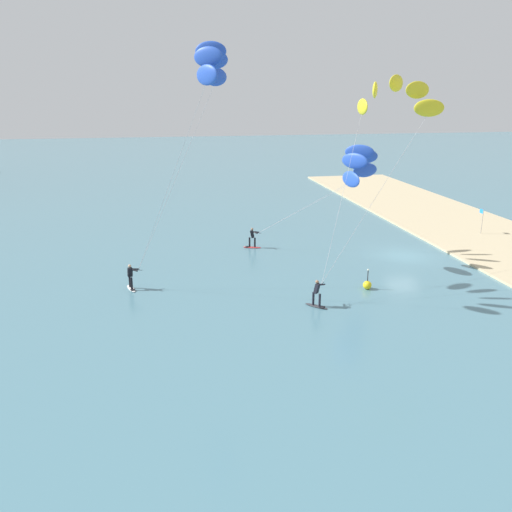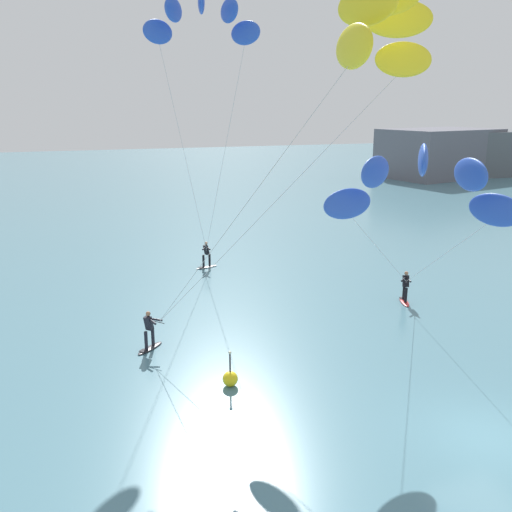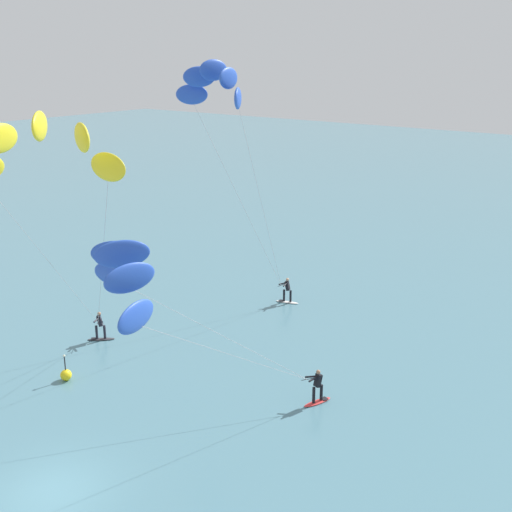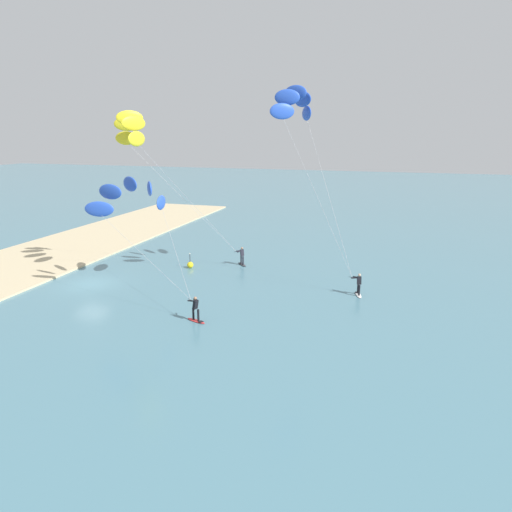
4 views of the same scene
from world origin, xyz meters
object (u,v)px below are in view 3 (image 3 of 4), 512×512
kitesurfer_nearshore (45,157)px  kitesurfer_mid_water (131,279)px  kitesurfer_far_out (217,94)px  marker_buoy (66,375)px

kitesurfer_nearshore → kitesurfer_mid_water: (2.96, 1.27, -4.59)m
kitesurfer_far_out → marker_buoy: bearing=-99.6°
kitesurfer_mid_water → kitesurfer_far_out: 13.69m
kitesurfer_mid_water → kitesurfer_far_out: kitesurfer_far_out is taller
kitesurfer_far_out → kitesurfer_nearshore: bearing=-81.0°
kitesurfer_mid_water → marker_buoy: size_ratio=7.43×
kitesurfer_mid_water → kitesurfer_nearshore: bearing=-156.8°
kitesurfer_nearshore → kitesurfer_mid_water: 5.61m
marker_buoy → kitesurfer_mid_water: bearing=-10.9°
kitesurfer_nearshore → kitesurfer_mid_water: kitesurfer_nearshore is taller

